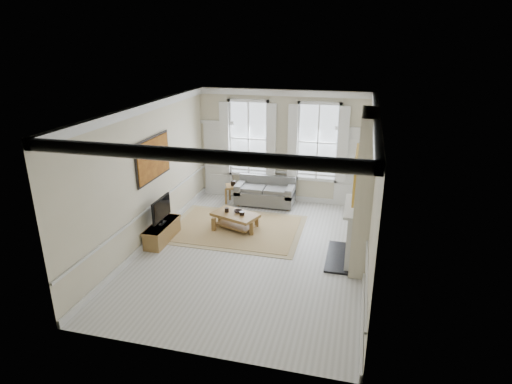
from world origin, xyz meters
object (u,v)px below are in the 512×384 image
(sofa, at_px, (266,193))
(side_table, at_px, (234,189))
(coffee_table, at_px, (235,216))
(tv_stand, at_px, (162,232))

(sofa, xyz_separation_m, side_table, (-0.96, -0.15, 0.11))
(side_table, relative_size, coffee_table, 0.45)
(sofa, bearing_deg, side_table, -171.19)
(sofa, bearing_deg, tv_stand, -122.11)
(sofa, height_order, tv_stand, sofa)
(coffee_table, bearing_deg, sofa, 99.15)
(sofa, relative_size, tv_stand, 1.35)
(sofa, relative_size, side_table, 2.88)
(side_table, bearing_deg, sofa, 8.81)
(sofa, height_order, coffee_table, sofa)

